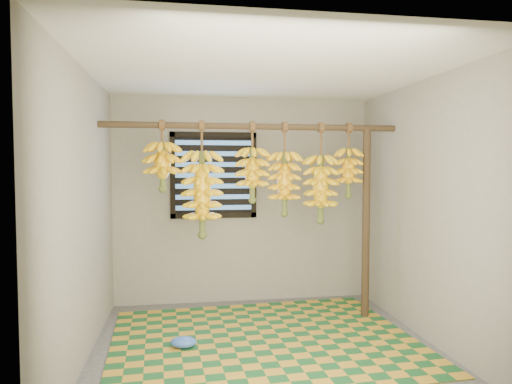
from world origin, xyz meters
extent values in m
cube|color=#434343|center=(0.00, 0.00, -0.01)|extent=(3.00, 3.00, 0.01)
cube|color=silver|center=(0.00, 0.00, 2.40)|extent=(3.00, 3.00, 0.01)
cube|color=gray|center=(0.00, 1.50, 1.20)|extent=(3.00, 0.01, 2.40)
cube|color=gray|center=(-1.50, 0.00, 1.20)|extent=(0.01, 3.00, 2.40)
cube|color=gray|center=(1.50, 0.00, 1.20)|extent=(0.01, 3.00, 2.40)
cube|color=black|center=(-0.35, 1.48, 1.50)|extent=(1.00, 0.04, 1.00)
cylinder|color=#49371F|center=(0.00, 0.70, 2.00)|extent=(3.00, 0.06, 0.06)
cylinder|color=#49371F|center=(1.20, 0.70, 1.00)|extent=(0.08, 0.08, 2.00)
cube|color=#185225|center=(0.02, 0.21, 0.01)|extent=(2.85, 2.33, 0.01)
ellipsoid|color=blue|center=(-0.71, 0.14, 0.06)|extent=(0.25, 0.20, 0.10)
cylinder|color=brown|center=(-0.90, 0.70, 1.92)|extent=(0.02, 0.02, 0.22)
cylinder|color=#4C5923|center=(-0.90, 0.70, 1.62)|extent=(0.06, 0.06, 0.43)
cylinder|color=brown|center=(-0.52, 0.70, 1.87)|extent=(0.02, 0.02, 0.31)
cylinder|color=#4C5923|center=(-0.52, 0.70, 1.34)|extent=(0.06, 0.06, 0.81)
cylinder|color=brown|center=(-0.01, 0.70, 1.90)|extent=(0.02, 0.02, 0.27)
cylinder|color=#4C5923|center=(-0.01, 0.70, 1.54)|extent=(0.05, 0.05, 0.51)
cylinder|color=brown|center=(0.32, 0.70, 1.87)|extent=(0.02, 0.02, 0.31)
cylinder|color=#4C5923|center=(0.32, 0.70, 1.44)|extent=(0.05, 0.05, 0.61)
cylinder|color=brown|center=(0.70, 0.70, 1.86)|extent=(0.02, 0.02, 0.34)
cylinder|color=#4C5923|center=(0.70, 0.70, 1.39)|extent=(0.06, 0.06, 0.66)
cylinder|color=brown|center=(1.00, 0.70, 1.90)|extent=(0.02, 0.02, 0.27)
cylinder|color=#4C5923|center=(1.00, 0.70, 1.55)|extent=(0.05, 0.05, 0.48)
camera|label=1|loc=(-0.71, -3.84, 1.58)|focal=32.00mm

